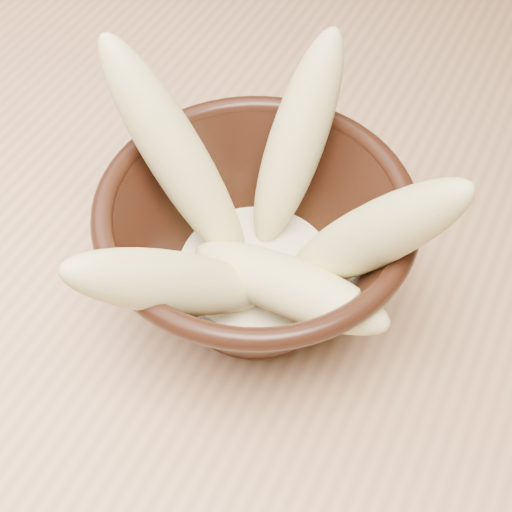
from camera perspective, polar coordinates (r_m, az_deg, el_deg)
The scene contains 8 objects.
table at distance 0.64m, azimuth -3.54°, elevation -0.22°, with size 1.20×0.80×0.75m.
bowl at distance 0.47m, azimuth -0.00°, elevation 0.70°, with size 0.20×0.20×0.11m.
milk_puddle at distance 0.49m, azimuth -0.00°, elevation -1.26°, with size 0.11×0.11×0.02m, color #FAEFC9.
banana_upright at distance 0.47m, azimuth 3.27°, elevation 9.14°, with size 0.04×0.04×0.15m, color #D7C97F.
banana_left at distance 0.46m, azimuth -6.31°, elevation 7.83°, with size 0.04×0.04×0.17m, color #D7C97F.
banana_right at distance 0.42m, azimuth 8.97°, elevation 1.44°, with size 0.04×0.04×0.16m, color #D7C97F.
banana_across at distance 0.44m, azimuth 2.39°, elevation -2.37°, with size 0.04×0.04×0.14m, color #D7C97F.
banana_front at distance 0.41m, azimuth -6.29°, elevation -2.17°, with size 0.04×0.04×0.16m, color #D7C97F.
Camera 1 is at (0.21, -0.33, 1.18)m, focal length 50.00 mm.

